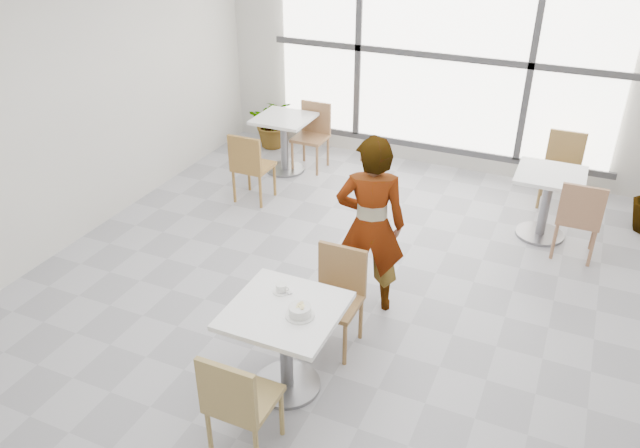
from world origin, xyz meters
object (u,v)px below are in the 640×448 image
at_px(bg_chair_left_near, 250,164).
at_px(chair_far, 337,291).
at_px(plant_left, 274,122).
at_px(main_table, 286,333).
at_px(chair_near, 237,399).
at_px(bg_chair_right_far, 563,164).
at_px(bg_table_right, 547,196).
at_px(coffee_cup, 282,288).
at_px(bg_chair_right_near, 579,215).
at_px(bg_table_left, 284,136).
at_px(person, 371,226).
at_px(oatmeal_bowl, 300,311).
at_px(bg_chair_left_far, 313,131).

bearing_deg(bg_chair_left_near, chair_far, 134.64).
bearing_deg(plant_left, main_table, -61.24).
bearing_deg(chair_near, main_table, -89.93).
height_order(bg_chair_right_far, plant_left, bg_chair_right_far).
xyz_separation_m(main_table, bg_table_right, (1.51, 3.21, -0.04)).
bearing_deg(chair_far, coffee_cup, -116.27).
xyz_separation_m(main_table, bg_chair_right_near, (1.85, 2.87, -0.02)).
bearing_deg(chair_far, bg_table_right, 61.58).
xyz_separation_m(bg_chair_left_near, bg_chair_right_near, (3.66, 0.23, 0.00)).
height_order(bg_table_left, bg_chair_left_near, bg_chair_left_near).
bearing_deg(person, bg_table_right, -142.53).
bearing_deg(chair_far, bg_chair_right_near, 51.85).
height_order(main_table, bg_chair_right_near, bg_chair_right_near).
height_order(chair_near, chair_far, same).
height_order(bg_chair_left_near, bg_chair_right_near, same).
xyz_separation_m(oatmeal_bowl, plant_left, (-2.51, 4.35, -0.43)).
xyz_separation_m(coffee_cup, plant_left, (-2.26, 4.14, -0.41)).
xyz_separation_m(main_table, plant_left, (-2.37, 4.32, -0.15)).
bearing_deg(main_table, bg_chair_left_far, 111.84).
height_order(main_table, bg_chair_left_far, bg_chair_left_far).
bearing_deg(bg_chair_left_near, coffee_cup, 124.47).
bearing_deg(bg_chair_right_far, bg_chair_left_near, -156.15).
relative_size(main_table, bg_chair_left_near, 0.92).
relative_size(coffee_cup, bg_chair_right_far, 0.18).
distance_m(chair_near, bg_table_left, 4.70).
relative_size(bg_table_left, bg_chair_left_near, 0.86).
relative_size(bg_chair_left_near, bg_chair_right_near, 1.00).
relative_size(main_table, bg_table_left, 1.07).
bearing_deg(person, main_table, 61.96).
relative_size(bg_table_right, bg_chair_left_far, 0.86).
relative_size(chair_far, bg_chair_left_far, 1.00).
xyz_separation_m(bg_chair_left_far, bg_chair_right_far, (3.14, 0.22, 0.00)).
bearing_deg(chair_near, oatmeal_bowl, -101.62).
bearing_deg(bg_chair_left_near, chair_near, 118.39).
height_order(oatmeal_bowl, bg_chair_right_near, bg_chair_right_near).
bearing_deg(oatmeal_bowl, bg_table_left, 118.52).
bearing_deg(bg_table_right, coffee_cup, -118.07).
xyz_separation_m(bg_table_left, bg_chair_right_far, (3.43, 0.51, 0.01)).
relative_size(chair_near, bg_table_right, 1.16).
distance_m(coffee_cup, bg_chair_right_far, 4.31).
bearing_deg(bg_table_left, main_table, -62.98).
relative_size(bg_table_left, bg_chair_right_near, 0.86).
xyz_separation_m(chair_near, bg_table_left, (-1.85, 4.32, -0.01)).
bearing_deg(plant_left, bg_chair_right_near, -18.98).
xyz_separation_m(bg_chair_right_near, plant_left, (-4.22, 1.45, -0.13)).
xyz_separation_m(main_table, person, (0.20, 1.25, 0.31)).
relative_size(main_table, person, 0.48).
bearing_deg(main_table, bg_table_left, 117.02).
distance_m(person, bg_table_left, 3.15).
xyz_separation_m(bg_table_right, plant_left, (-3.88, 1.11, -0.12)).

